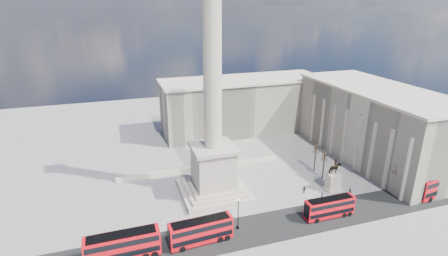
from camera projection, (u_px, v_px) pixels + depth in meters
ground at (221, 204)px, 70.86m from camera, size 180.00×180.00×0.00m
asphalt_road at (263, 228)px, 63.36m from camera, size 120.00×9.00×0.01m
nelsons_column at (213, 136)px, 70.97m from camera, size 14.00×14.00×49.85m
balustrade_wall at (201, 168)px, 85.00m from camera, size 40.00×0.60×1.10m
building_east at (376, 123)px, 89.75m from camera, size 19.00×46.00×18.60m
building_northeast at (243, 105)px, 109.67m from camera, size 51.00×17.00×16.60m
red_bus_a at (200, 231)px, 58.94m from camera, size 10.58×2.82×4.26m
red_bus_b at (201, 231)px, 58.75m from camera, size 11.01×3.23×4.41m
red_bus_c at (330, 207)px, 65.96m from camera, size 9.82×2.35×3.98m
red_bus_d at (439, 184)px, 73.37m from camera, size 12.51×4.22×4.97m
red_bus_e at (123, 246)px, 54.90m from camera, size 11.66×2.88×4.72m
victorian_lamp at (238, 211)px, 61.86m from camera, size 0.54×0.54×6.31m
equestrian_statue at (334, 179)px, 75.44m from camera, size 3.52×2.64×7.46m
bare_tree_near at (398, 167)px, 72.74m from camera, size 1.79×1.79×7.84m
bare_tree_mid at (325, 155)px, 79.24m from camera, size 1.97×1.97×7.46m
bare_tree_far at (316, 148)px, 82.82m from camera, size 1.90×1.90×7.76m
pedestrian_walking at (322, 195)px, 72.67m from camera, size 0.67×0.62×1.55m
pedestrian_standing at (349, 193)px, 73.35m from camera, size 1.12×1.06×1.83m
pedestrian_crossing at (304, 190)px, 74.50m from camera, size 1.10×1.04×1.83m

